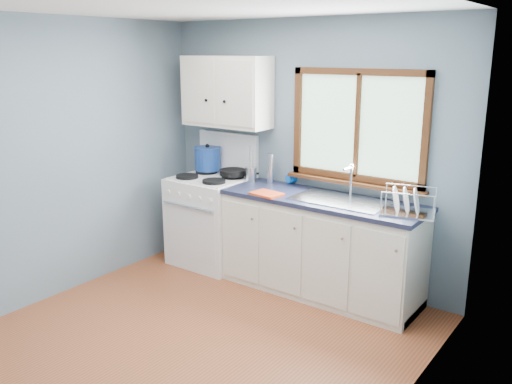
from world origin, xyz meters
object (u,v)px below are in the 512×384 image
Objects in this scene: stockpot at (208,158)px; thermos at (271,168)px; skillet at (233,172)px; utensil_crock at (251,174)px; gas_range at (211,218)px; sink at (340,207)px; dish_rack at (407,207)px; base_cabinets at (320,251)px.

thermos is (0.79, 0.04, -0.02)m from stockpot.
utensil_crock is (0.21, 0.02, 0.01)m from skillet.
gas_range reaches higher than thermos.
dish_rack is at bearing -2.27° from sink.
stockpot is at bearing -177.04° from thermos.
base_cabinets is (1.31, 0.02, -0.08)m from gas_range.
stockpot is at bearing 175.13° from sink.
skillet is at bearing -170.23° from thermos.
sink is 2.82× the size of thermos.
utensil_crock is 1.22× the size of thermos.
thermos is (0.20, 0.05, 0.07)m from utensil_crock.
stockpot is 1.26× the size of thermos.
gas_range is at bearing -161.94° from thermos.
thermos is (-0.87, 0.18, 0.21)m from sink.
utensil_crock is at bearing 159.75° from dish_rack.
sink is 0.63m from dish_rack.
thermos is (0.42, 0.07, 0.08)m from skillet.
sink is 1.68m from stockpot.
thermos is (0.61, 0.20, 0.58)m from gas_range.
gas_range reaches higher than utensil_crock.
dish_rack is (1.49, -0.21, -0.09)m from thermos.
base_cabinets is at bearing 163.15° from dish_rack.
sink is at bearing 162.67° from dish_rack.
dish_rack is at bearing -7.91° from thermos.
thermos is at bearing -13.26° from skillet.
sink is 2.24× the size of stockpot.
gas_range is 2.79× the size of dish_rack.
base_cabinets is at bearing -14.74° from thermos.
base_cabinets is 1.63m from stockpot.
base_cabinets is 0.97m from thermos.
gas_range is 0.64m from stockpot.
gas_range is at bearing -42.70° from stockpot.
thermos is at bearing 157.03° from dish_rack.
base_cabinets is 2.20× the size of sink.
base_cabinets is 0.98m from dish_rack.
dish_rack reaches higher than skillet.
skillet is 0.90× the size of dish_rack.
sink is at bearing -6.84° from utensil_crock.
stockpot reaches higher than dish_rack.
gas_range is 2.16m from dish_rack.
skillet is (-1.29, 0.11, 0.13)m from sink.
dish_rack is at bearing -27.07° from skillet.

